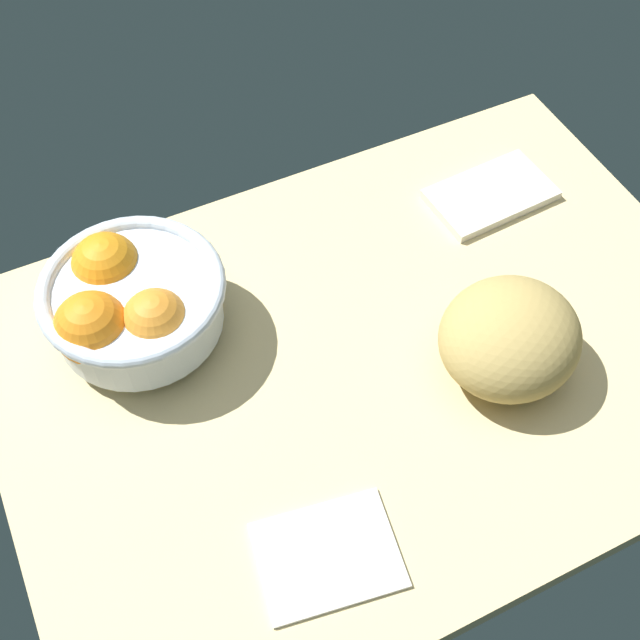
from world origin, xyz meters
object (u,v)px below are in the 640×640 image
fruit_bowl (129,303)px  bread_loaf (510,338)px  napkin_folded (491,195)px  napkin_spare (328,554)px

fruit_bowl → bread_loaf: (-32.93, 20.17, -0.66)cm
bread_loaf → napkin_folded: 24.42cm
napkin_folded → napkin_spare: bearing=40.0°
bread_loaf → napkin_spare: bearing=22.5°
fruit_bowl → napkin_spare: 31.99cm
napkin_spare → fruit_bowl: bearing=-76.1°
fruit_bowl → napkin_spare: bearing=103.9°
fruit_bowl → napkin_folded: 45.21cm
napkin_folded → napkin_spare: size_ratio=1.18×
bread_loaf → napkin_spare: size_ratio=1.17×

